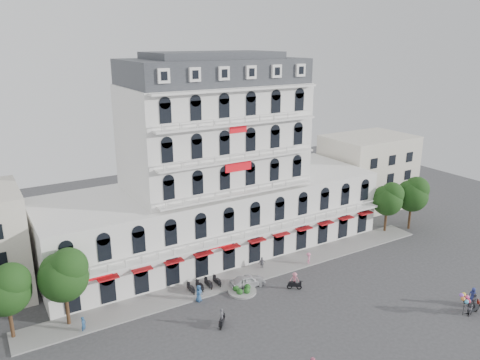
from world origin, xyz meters
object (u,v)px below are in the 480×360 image
at_px(parked_car, 248,281).
at_px(rider_east, 473,297).
at_px(rider_center, 295,280).
at_px(balloon_vendor, 468,305).
at_px(rider_northeast, 474,303).
at_px(rider_west, 222,319).

height_order(parked_car, rider_east, rider_east).
height_order(rider_center, balloon_vendor, balloon_vendor).
distance_m(parked_car, rider_center, 5.36).
relative_size(parked_car, balloon_vendor, 1.69).
relative_size(rider_northeast, balloon_vendor, 0.95).
relative_size(rider_east, rider_center, 1.01).
height_order(rider_east, rider_center, rider_east).
relative_size(rider_east, rider_northeast, 0.92).
xyz_separation_m(rider_west, rider_center, (10.51, 2.08, 0.24)).
xyz_separation_m(rider_west, rider_northeast, (23.43, -11.36, 0.31)).
xyz_separation_m(parked_car, balloon_vendor, (16.15, -16.63, 0.55)).
xyz_separation_m(parked_car, rider_northeast, (17.12, -16.75, 0.46)).
bearing_deg(rider_west, parked_car, -8.15).
bearing_deg(rider_west, rider_northeast, -74.51).
xyz_separation_m(rider_east, balloon_vendor, (-2.21, -0.88, 0.20)).
bearing_deg(balloon_vendor, rider_west, 153.41).
relative_size(parked_car, rider_east, 1.94).
bearing_deg(rider_center, rider_northeast, -9.68).
bearing_deg(rider_center, balloon_vendor, -11.68).
relative_size(rider_east, balloon_vendor, 0.87).
height_order(rider_northeast, rider_center, rider_northeast).
xyz_separation_m(rider_northeast, rider_center, (-12.92, 13.43, -0.07)).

